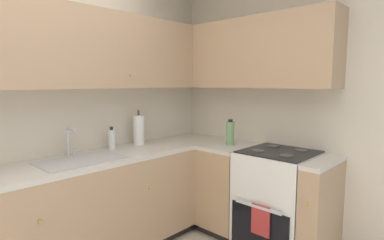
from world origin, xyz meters
The scene contains 14 objects.
wall_back centered at (0.00, 1.43, 1.29)m, with size 4.20×0.05×2.58m, color beige.
wall_right centered at (2.08, 0.00, 1.29)m, with size 0.05×2.90×2.58m, color beige.
lower_cabinets_back centered at (0.42, 1.10, 0.44)m, with size 2.07×0.62×0.87m.
countertop_back centered at (0.41, 1.10, 0.89)m, with size 3.28×0.60×0.04m, color beige.
lower_cabinets_right centered at (1.76, 0.33, 0.44)m, with size 0.62×1.24×0.87m.
countertop_right centered at (1.75, 0.33, 0.89)m, with size 0.60×1.24×0.03m.
oven_range centered at (1.77, 0.05, 0.46)m, with size 0.68×0.62×1.06m.
upper_cabinets_back centered at (0.25, 1.24, 1.81)m, with size 2.96×0.34×0.67m.
upper_cabinets_right centered at (1.89, 0.51, 1.81)m, with size 0.32×1.79×0.67m.
sink centered at (0.41, 1.07, 0.87)m, with size 0.67×0.40×0.10m.
faucet centered at (0.41, 1.28, 1.06)m, with size 0.07×0.16×0.25m.
soap_bottle centered at (0.82, 1.28, 1.00)m, with size 0.07×0.07×0.21m.
paper_towel_roll centered at (1.12, 1.26, 1.06)m, with size 0.11×0.11×0.36m.
oil_bottle centered at (1.75, 0.59, 1.03)m, with size 0.08×0.08×0.26m.
Camera 1 is at (-0.77, -1.25, 1.53)m, focal length 29.05 mm.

